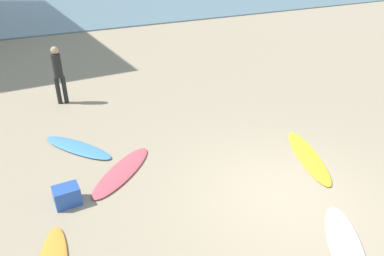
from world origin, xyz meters
TOP-DOWN VIEW (x-y plane):
  - ground_plane at (0.00, 0.00)m, footprint 120.00×120.00m
  - surfboard_1 at (-0.04, -1.57)m, footprint 1.68×2.00m
  - surfboard_2 at (-2.70, 2.43)m, footprint 2.05×1.90m
  - surfboard_3 at (-3.37, 3.98)m, footprint 1.61×2.13m
  - surfboard_5 at (1.50, 0.92)m, footprint 1.49×2.49m
  - beachgoer_mid at (-3.12, 7.19)m, footprint 0.34×0.32m
  - beach_cooler at (-4.01, 1.88)m, footprint 0.50×0.40m

SIDE VIEW (x-z plane):
  - ground_plane at x=0.00m, z-range 0.00..0.00m
  - surfboard_1 at x=-0.04m, z-range 0.00..0.06m
  - surfboard_5 at x=1.50m, z-range 0.00..0.07m
  - surfboard_2 at x=-2.70m, z-range 0.00..0.07m
  - surfboard_3 at x=-3.37m, z-range 0.00..0.08m
  - beach_cooler at x=-4.01m, z-range 0.00..0.39m
  - beachgoer_mid at x=-3.12m, z-range 0.12..1.98m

